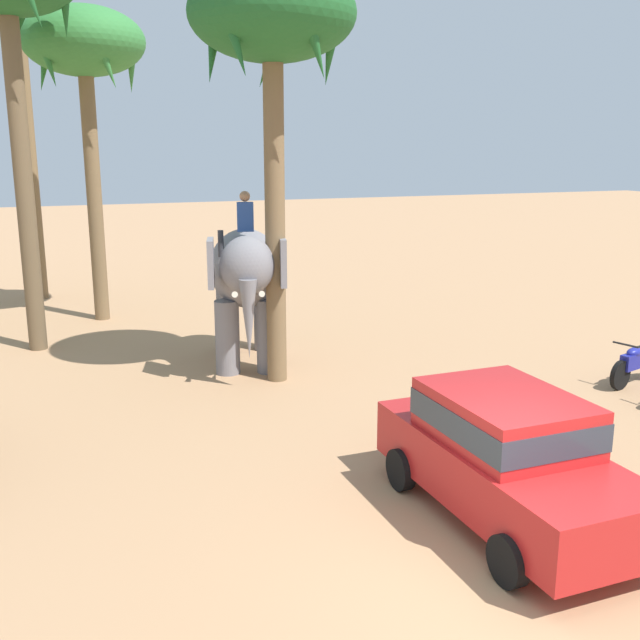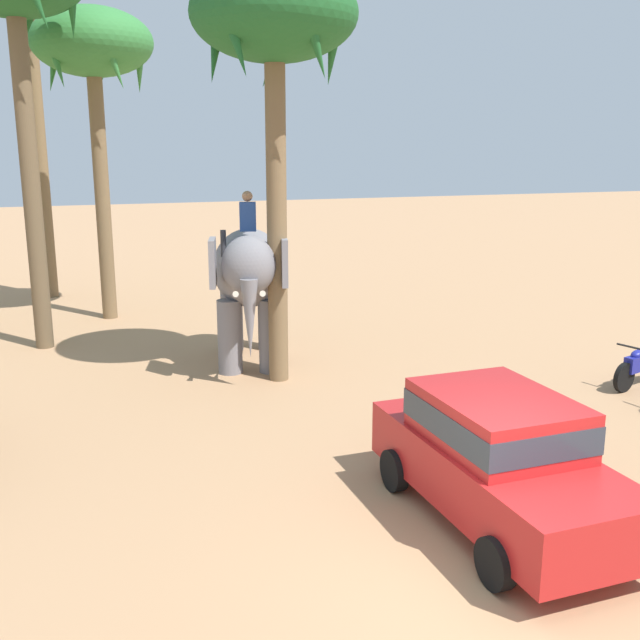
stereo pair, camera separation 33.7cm
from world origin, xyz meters
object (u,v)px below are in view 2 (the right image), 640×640
at_px(elephant_with_mahout, 249,276).
at_px(palm_tree_far_back, 274,26).
at_px(palm_tree_behind_elephant, 93,52).
at_px(car_sedan_foreground, 498,454).

height_order(elephant_with_mahout, palm_tree_far_back, palm_tree_far_back).
bearing_deg(palm_tree_behind_elephant, elephant_with_mahout, -66.29).
height_order(elephant_with_mahout, palm_tree_behind_elephant, palm_tree_behind_elephant).
relative_size(car_sedan_foreground, palm_tree_behind_elephant, 0.49).
bearing_deg(elephant_with_mahout, palm_tree_far_back, -80.16).
xyz_separation_m(car_sedan_foreground, palm_tree_behind_elephant, (-3.62, 13.94, 6.29)).
height_order(car_sedan_foreground, elephant_with_mahout, elephant_with_mahout).
relative_size(car_sedan_foreground, palm_tree_far_back, 0.51).
xyz_separation_m(elephant_with_mahout, palm_tree_far_back, (0.23, -1.35, 4.99)).
relative_size(elephant_with_mahout, palm_tree_behind_elephant, 0.48).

